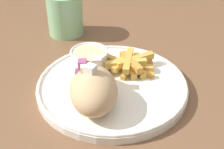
% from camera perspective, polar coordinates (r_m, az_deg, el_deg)
% --- Properties ---
extents(table, '(1.43, 1.43, 0.78)m').
position_cam_1_polar(table, '(0.60, -1.33, -9.16)').
color(table, brown).
rests_on(table, ground_plane).
extents(plate, '(0.28, 0.28, 0.02)m').
position_cam_1_polar(plate, '(0.57, 0.00, -2.01)').
color(plate, white).
rests_on(plate, table).
extents(pita_sandwich_near, '(0.14, 0.13, 0.07)m').
position_cam_1_polar(pita_sandwich_near, '(0.50, -3.34, -2.81)').
color(pita_sandwich_near, tan).
rests_on(pita_sandwich_near, plate).
extents(pita_sandwich_far, '(0.13, 0.11, 0.06)m').
position_cam_1_polar(pita_sandwich_far, '(0.53, -3.73, -1.83)').
color(pita_sandwich_far, tan).
rests_on(pita_sandwich_far, plate).
extents(fries_pile, '(0.09, 0.11, 0.03)m').
position_cam_1_polar(fries_pile, '(0.61, 3.19, 1.94)').
color(fries_pile, gold).
rests_on(fries_pile, plate).
extents(sauce_ramekin, '(0.07, 0.07, 0.04)m').
position_cam_1_polar(sauce_ramekin, '(0.61, -4.14, 3.03)').
color(sauce_ramekin, white).
rests_on(sauce_ramekin, plate).
extents(water_glass, '(0.08, 0.08, 0.10)m').
position_cam_1_polar(water_glass, '(0.76, -8.53, 10.51)').
color(water_glass, '#8CCC93').
rests_on(water_glass, table).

